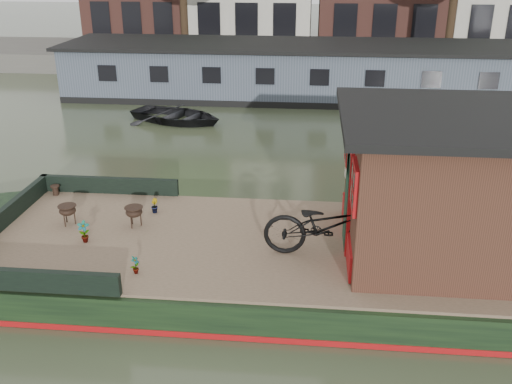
# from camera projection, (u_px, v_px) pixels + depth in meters

# --- Properties ---
(ground) EXTENTS (120.00, 120.00, 0.00)m
(ground) POSITION_uv_depth(u_px,v_px,m) (319.00, 276.00, 10.30)
(ground) COLOR #2D3320
(ground) RESTS_ON ground
(houseboat_hull) EXTENTS (14.01, 4.02, 0.60)m
(houseboat_hull) POSITION_uv_depth(u_px,v_px,m) (246.00, 259.00, 10.31)
(houseboat_hull) COLOR black
(houseboat_hull) RESTS_ON ground
(houseboat_deck) EXTENTS (11.80, 3.80, 0.05)m
(houseboat_deck) POSITION_uv_depth(u_px,v_px,m) (321.00, 246.00, 10.06)
(houseboat_deck) COLOR #795F4A
(houseboat_deck) RESTS_ON houseboat_hull
(bow_bulwark) EXTENTS (3.00, 4.00, 0.35)m
(bow_bulwark) POSITION_uv_depth(u_px,v_px,m) (44.00, 223.00, 10.44)
(bow_bulwark) COLOR black
(bow_bulwark) RESTS_ON houseboat_deck
(cabin) EXTENTS (4.00, 3.50, 2.42)m
(cabin) POSITION_uv_depth(u_px,v_px,m) (458.00, 185.00, 9.37)
(cabin) COLOR #341C14
(cabin) RESTS_ON houseboat_deck
(bicycle) EXTENTS (2.12, 0.75, 1.11)m
(bicycle) POSITION_uv_depth(u_px,v_px,m) (327.00, 225.00, 9.49)
(bicycle) COLOR black
(bicycle) RESTS_ON houseboat_deck
(potted_plant_a) EXTENTS (0.24, 0.18, 0.41)m
(potted_plant_a) POSITION_uv_depth(u_px,v_px,m) (84.00, 232.00, 10.05)
(potted_plant_a) COLOR brown
(potted_plant_a) RESTS_ON houseboat_deck
(potted_plant_b) EXTENTS (0.19, 0.20, 0.29)m
(potted_plant_b) POSITION_uv_depth(u_px,v_px,m) (154.00, 206.00, 11.24)
(potted_plant_b) COLOR brown
(potted_plant_b) RESTS_ON houseboat_deck
(potted_plant_e) EXTENTS (0.15, 0.19, 0.31)m
(potted_plant_e) POSITION_uv_depth(u_px,v_px,m) (135.00, 265.00, 9.08)
(potted_plant_e) COLOR brown
(potted_plant_e) RESTS_ON houseboat_deck
(brazier_front) EXTENTS (0.43, 0.43, 0.39)m
(brazier_front) POSITION_uv_depth(u_px,v_px,m) (68.00, 215.00, 10.72)
(brazier_front) COLOR black
(brazier_front) RESTS_ON houseboat_deck
(brazier_rear) EXTENTS (0.43, 0.43, 0.39)m
(brazier_rear) POSITION_uv_depth(u_px,v_px,m) (134.00, 217.00, 10.65)
(brazier_rear) COLOR black
(brazier_rear) RESTS_ON houseboat_deck
(bollard_port) EXTENTS (0.19, 0.19, 0.21)m
(bollard_port) POSITION_uv_depth(u_px,v_px,m) (55.00, 190.00, 12.07)
(bollard_port) COLOR black
(bollard_port) RESTS_ON houseboat_deck
(dinghy) EXTENTS (3.98, 3.42, 0.69)m
(dinghy) POSITION_uv_depth(u_px,v_px,m) (177.00, 112.00, 19.64)
(dinghy) COLOR black
(dinghy) RESTS_ON ground
(far_houseboat) EXTENTS (20.40, 4.40, 2.11)m
(far_houseboat) POSITION_uv_depth(u_px,v_px,m) (319.00, 73.00, 22.77)
(far_houseboat) COLOR #474F5E
(far_houseboat) RESTS_ON ground
(quay) EXTENTS (60.00, 6.00, 0.90)m
(quay) POSITION_uv_depth(u_px,v_px,m) (318.00, 58.00, 28.93)
(quay) COLOR #47443F
(quay) RESTS_ON ground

